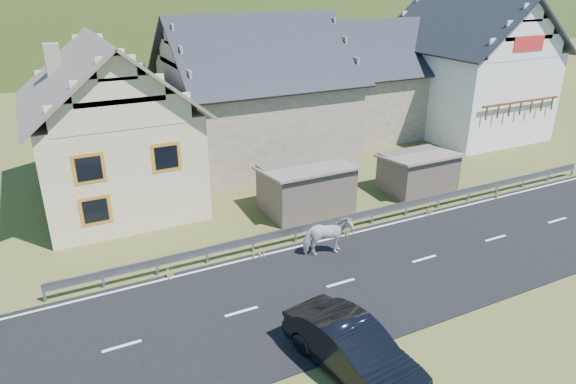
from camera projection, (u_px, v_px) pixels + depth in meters
ground at (424, 260)px, 20.92m from camera, size 160.00×160.00×0.00m
road at (424, 259)px, 20.91m from camera, size 60.00×7.00×0.04m
lane_markings at (424, 259)px, 20.90m from camera, size 60.00×6.60×0.01m
guardrail at (372, 213)px, 23.74m from camera, size 28.10×0.09×0.75m
shed_left at (306, 189)px, 25.03m from camera, size 4.30×3.30×2.40m
shed_right at (417, 173)px, 27.33m from camera, size 3.80×2.90×2.20m
house_cream at (109, 116)px, 25.01m from camera, size 7.80×9.80×8.30m
house_stone_a at (255, 84)px, 31.08m from camera, size 10.80×9.80×8.90m
house_stone_b at (371, 73)px, 36.99m from camera, size 9.80×8.80×8.10m
house_white at (466, 61)px, 36.66m from camera, size 8.80×10.80×9.70m
mountain at (87, 71)px, 179.17m from camera, size 440.00×280.00×260.00m
horse at (328, 236)px, 20.92m from camera, size 1.24×2.10×1.67m
car at (353, 349)px, 14.75m from camera, size 2.46×4.94×1.56m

